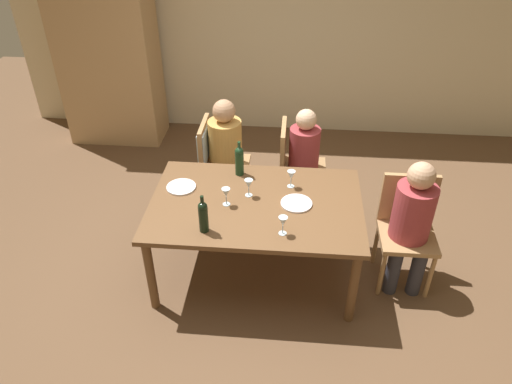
{
  "coord_description": "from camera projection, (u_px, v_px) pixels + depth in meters",
  "views": [
    {
      "loc": [
        0.27,
        -3.04,
        2.96
      ],
      "look_at": [
        0.0,
        0.0,
        0.82
      ],
      "focal_mm": 33.78,
      "sensor_mm": 36.0,
      "label": 1
    }
  ],
  "objects": [
    {
      "name": "ground_plane",
      "position": [
        256.0,
        269.0,
        4.2
      ],
      "size": [
        10.0,
        10.0,
        0.0
      ],
      "primitive_type": "plane",
      "color": "brown"
    },
    {
      "name": "rear_room_partition",
      "position": [
        276.0,
        22.0,
        5.67
      ],
      "size": [
        6.4,
        0.12,
        2.7
      ],
      "primitive_type": "cube",
      "color": "beige",
      "rests_on": "ground_plane"
    },
    {
      "name": "armoire_cabinet",
      "position": [
        108.0,
        51.0,
        5.58
      ],
      "size": [
        1.18,
        0.62,
        2.18
      ],
      "color": "tan",
      "rests_on": "ground_plane"
    },
    {
      "name": "dining_table",
      "position": [
        256.0,
        210.0,
        3.82
      ],
      "size": [
        1.67,
        1.1,
        0.72
      ],
      "color": "brown",
      "rests_on": "ground_plane"
    },
    {
      "name": "chair_far_right",
      "position": [
        294.0,
        163.0,
        4.63
      ],
      "size": [
        0.44,
        0.44,
        0.92
      ],
      "rotation": [
        0.0,
        0.0,
        -1.57
      ],
      "color": "#A87F51",
      "rests_on": "ground_plane"
    },
    {
      "name": "chair_far_left",
      "position": [
        213.0,
        154.0,
        4.65
      ],
      "size": [
        0.46,
        0.44,
        0.92
      ],
      "rotation": [
        0.0,
        0.0,
        -1.57
      ],
      "color": "#A87F51",
      "rests_on": "ground_plane"
    },
    {
      "name": "chair_right_end",
      "position": [
        407.0,
        223.0,
        3.87
      ],
      "size": [
        0.44,
        0.44,
        0.92
      ],
      "rotation": [
        0.0,
        0.0,
        3.14
      ],
      "color": "#A87F51",
      "rests_on": "ground_plane"
    },
    {
      "name": "person_woman_host",
      "position": [
        307.0,
        154.0,
        4.56
      ],
      "size": [
        0.33,
        0.29,
        1.09
      ],
      "rotation": [
        0.0,
        0.0,
        -1.57
      ],
      "color": "#33333D",
      "rests_on": "ground_plane"
    },
    {
      "name": "person_man_bearded",
      "position": [
        228.0,
        148.0,
        4.6
      ],
      "size": [
        0.36,
        0.32,
        1.16
      ],
      "rotation": [
        0.0,
        0.0,
        -1.57
      ],
      "color": "#33333D",
      "rests_on": "ground_plane"
    },
    {
      "name": "person_man_guest",
      "position": [
        412.0,
        219.0,
        3.71
      ],
      "size": [
        0.31,
        0.36,
        1.15
      ],
      "rotation": [
        0.0,
        0.0,
        3.14
      ],
      "color": "#33333D",
      "rests_on": "ground_plane"
    },
    {
      "name": "wine_bottle_tall_green",
      "position": [
        239.0,
        160.0,
        4.04
      ],
      "size": [
        0.07,
        0.07,
        0.31
      ],
      "color": "#19381E",
      "rests_on": "dining_table"
    },
    {
      "name": "wine_bottle_dark_red",
      "position": [
        203.0,
        216.0,
        3.42
      ],
      "size": [
        0.07,
        0.07,
        0.3
      ],
      "color": "black",
      "rests_on": "dining_table"
    },
    {
      "name": "wine_glass_near_left",
      "position": [
        226.0,
        193.0,
        3.7
      ],
      "size": [
        0.07,
        0.07,
        0.15
      ],
      "color": "silver",
      "rests_on": "dining_table"
    },
    {
      "name": "wine_glass_centre",
      "position": [
        291.0,
        176.0,
        3.9
      ],
      "size": [
        0.07,
        0.07,
        0.15
      ],
      "color": "silver",
      "rests_on": "dining_table"
    },
    {
      "name": "wine_glass_near_right",
      "position": [
        249.0,
        184.0,
        3.8
      ],
      "size": [
        0.07,
        0.07,
        0.15
      ],
      "color": "silver",
      "rests_on": "dining_table"
    },
    {
      "name": "wine_glass_far",
      "position": [
        283.0,
        222.0,
        3.41
      ],
      "size": [
        0.07,
        0.07,
        0.15
      ],
      "color": "silver",
      "rests_on": "dining_table"
    },
    {
      "name": "dinner_plate_host",
      "position": [
        296.0,
        203.0,
        3.76
      ],
      "size": [
        0.25,
        0.25,
        0.01
      ],
      "primitive_type": "cylinder",
      "color": "white",
      "rests_on": "dining_table"
    },
    {
      "name": "dinner_plate_guest_left",
      "position": [
        181.0,
        187.0,
        3.94
      ],
      "size": [
        0.24,
        0.24,
        0.01
      ],
      "primitive_type": "cylinder",
      "color": "white",
      "rests_on": "dining_table"
    }
  ]
}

